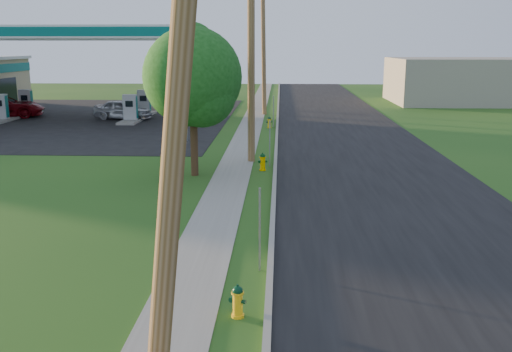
{
  "coord_description": "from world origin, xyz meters",
  "views": [
    {
      "loc": [
        0.7,
        -8.33,
        5.16
      ],
      "look_at": [
        0.0,
        8.0,
        1.4
      ],
      "focal_mm": 40.0,
      "sensor_mm": 36.0,
      "label": 1
    }
  ],
  "objects": [
    {
      "name": "road",
      "position": [
        4.5,
        10.0,
        0.01
      ],
      "size": [
        8.0,
        120.0,
        0.02
      ],
      "primitive_type": "cube",
      "color": "black",
      "rests_on": "ground"
    },
    {
      "name": "curb",
      "position": [
        0.5,
        10.0,
        0.07
      ],
      "size": [
        0.15,
        120.0,
        0.15
      ],
      "primitive_type": "cube",
      "color": "gray",
      "rests_on": "ground"
    },
    {
      "name": "sidewalk",
      "position": [
        -1.25,
        10.0,
        0.01
      ],
      "size": [
        1.5,
        120.0,
        0.03
      ],
      "primitive_type": "cube",
      "color": "gray",
      "rests_on": "ground"
    },
    {
      "name": "forecourt",
      "position": [
        -16.0,
        32.0,
        0.01
      ],
      "size": [
        26.0,
        28.0,
        0.02
      ],
      "primitive_type": "cube",
      "color": "black",
      "rests_on": "ground"
    },
    {
      "name": "utility_pole_near",
      "position": [
        -0.6,
        -1.0,
        4.8
      ],
      "size": [
        1.4,
        0.32,
        9.48
      ],
      "color": "brown",
      "rests_on": "ground"
    },
    {
      "name": "utility_pole_mid",
      "position": [
        -0.6,
        17.0,
        4.95
      ],
      "size": [
        1.4,
        0.32,
        9.8
      ],
      "color": "brown",
      "rests_on": "ground"
    },
    {
      "name": "utility_pole_far",
      "position": [
        -0.6,
        35.0,
        4.8
      ],
      "size": [
        1.4,
        0.32,
        9.5
      ],
      "color": "brown",
      "rests_on": "ground"
    },
    {
      "name": "sign_post_near",
      "position": [
        0.25,
        4.2,
        1.0
      ],
      "size": [
        0.05,
        0.04,
        2.0
      ],
      "primitive_type": "cube",
      "color": "gray",
      "rests_on": "ground"
    },
    {
      "name": "sign_post_mid",
      "position": [
        0.25,
        16.0,
        1.0
      ],
      "size": [
        0.05,
        0.04,
        2.0
      ],
      "primitive_type": "cube",
      "color": "gray",
      "rests_on": "ground"
    },
    {
      "name": "sign_post_far",
      "position": [
        0.25,
        28.2,
        1.0
      ],
      "size": [
        0.05,
        0.04,
        2.0
      ],
      "primitive_type": "cube",
      "color": "gray",
      "rests_on": "ground"
    },
    {
      "name": "gas_canopy",
      "position": [
        -14.0,
        32.0,
        5.9
      ],
      "size": [
        18.18,
        9.18,
        6.4
      ],
      "color": "silver",
      "rests_on": "ground"
    },
    {
      "name": "fuel_pump_nw",
      "position": [
        -18.5,
        30.0,
        0.72
      ],
      "size": [
        1.2,
        3.2,
        1.9
      ],
      "color": "gray",
      "rests_on": "ground"
    },
    {
      "name": "fuel_pump_ne",
      "position": [
        -9.5,
        30.0,
        0.72
      ],
      "size": [
        1.2,
        3.2,
        1.9
      ],
      "color": "gray",
      "rests_on": "ground"
    },
    {
      "name": "fuel_pump_sw",
      "position": [
        -18.5,
        34.0,
        0.72
      ],
      "size": [
        1.2,
        3.2,
        1.9
      ],
      "color": "gray",
      "rests_on": "ground"
    },
    {
      "name": "fuel_pump_se",
      "position": [
        -9.5,
        34.0,
        0.72
      ],
      "size": [
        1.2,
        3.2,
        1.9
      ],
      "color": "gray",
      "rests_on": "ground"
    },
    {
      "name": "price_pylon",
      "position": [
        -4.5,
        22.5,
        5.43
      ],
      "size": [
        0.34,
        2.04,
        6.85
      ],
      "color": "gray",
      "rests_on": "ground"
    },
    {
      "name": "distant_building",
      "position": [
        18.0,
        45.0,
        2.0
      ],
      "size": [
        14.0,
        10.0,
        4.0
      ],
      "primitive_type": "cube",
      "color": "gray",
      "rests_on": "ground"
    },
    {
      "name": "tree_verge",
      "position": [
        -2.65,
        14.05,
        3.79
      ],
      "size": [
        3.89,
        3.89,
        5.9
      ],
      "color": "#3D2D1A",
      "rests_on": "ground"
    },
    {
      "name": "tree_lot",
      "position": [
        -6.97,
        41.71,
        4.6
      ],
      "size": [
        4.71,
        4.71,
        7.14
      ],
      "color": "#3D2D1A",
      "rests_on": "ground"
    },
    {
      "name": "hydrant_near",
      "position": [
        -0.09,
        1.83,
        0.33
      ],
      "size": [
        0.35,
        0.31,
        0.68
      ],
      "color": "yellow",
      "rests_on": "ground"
    },
    {
      "name": "hydrant_mid",
      "position": [
        -0.03,
        15.14,
        0.37
      ],
      "size": [
        0.4,
        0.35,
        0.76
      ],
      "color": "#FAB500",
      "rests_on": "ground"
    },
    {
      "name": "hydrant_far",
      "position": [
        -0.01,
        27.8,
        0.37
      ],
      "size": [
        0.39,
        0.35,
        0.75
      ],
      "color": "gold",
      "rests_on": "ground"
    },
    {
      "name": "car_red",
      "position": [
        -19.44,
        32.3,
        0.78
      ],
      "size": [
        6.11,
        3.95,
        1.57
      ],
      "primitive_type": "imported",
      "rotation": [
        0.0,
        0.0,
        1.83
      ],
      "color": "maroon",
      "rests_on": "ground"
    },
    {
      "name": "car_silver",
      "position": [
        -10.46,
        31.57,
        0.7
      ],
      "size": [
        4.37,
        2.6,
        1.4
      ],
      "primitive_type": "imported",
      "rotation": [
        0.0,
        0.0,
        1.32
      ],
      "color": "silver",
      "rests_on": "ground"
    }
  ]
}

